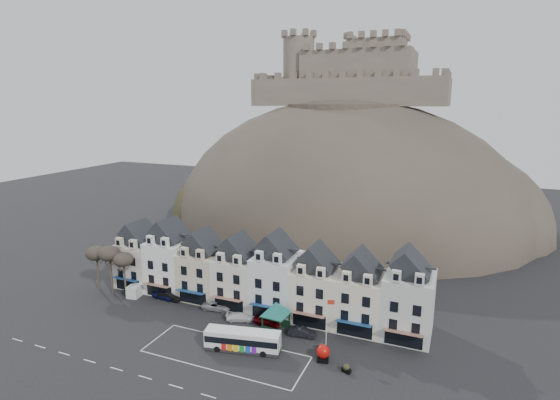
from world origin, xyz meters
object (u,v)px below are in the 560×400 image
(car_black, at_px, (170,296))
(flagpole, at_px, (327,320))
(red_buoy, at_px, (323,353))
(car_silver, at_px, (217,306))
(bus, at_px, (243,339))
(car_maroon, at_px, (268,320))
(car_white, at_px, (240,317))
(car_charcoal, at_px, (302,332))
(white_van, at_px, (138,289))
(bus_shelter, at_px, (276,308))
(car_navy, at_px, (164,295))

(car_black, bearing_deg, flagpole, -96.85)
(red_buoy, bearing_deg, car_silver, 160.43)
(car_black, bearing_deg, bus, -114.89)
(flagpole, relative_size, car_maroon, 1.67)
(car_white, bearing_deg, bus, -170.68)
(bus, xyz_separation_m, car_white, (-4.17, 7.12, -0.98))
(car_white, bearing_deg, car_silver, 49.05)
(red_buoy, bearing_deg, car_white, 160.55)
(car_silver, xyz_separation_m, car_maroon, (9.73, -1.41, 0.07))
(flagpole, distance_m, car_maroon, 10.82)
(flagpole, bearing_deg, car_charcoal, 160.23)
(car_silver, height_order, car_maroon, car_maroon)
(bus, height_order, car_white, bus)
(red_buoy, height_order, car_charcoal, red_buoy)
(white_van, xyz_separation_m, car_charcoal, (31.46, -2.29, -0.35))
(car_black, height_order, car_silver, car_black)
(bus, height_order, flagpole, flagpole)
(white_van, bearing_deg, bus_shelter, -14.03)
(bus_shelter, bearing_deg, car_black, 177.54)
(bus, bearing_deg, car_white, 108.45)
(bus_shelter, height_order, flagpole, flagpole)
(bus, xyz_separation_m, car_black, (-18.57, 9.00, -0.86))
(car_silver, xyz_separation_m, car_charcoal, (15.60, -2.50, -0.01))
(bus_shelter, distance_m, red_buoy, 10.12)
(flagpole, height_order, white_van, flagpole)
(white_van, distance_m, car_charcoal, 31.54)
(flagpole, height_order, car_white, flagpole)
(flagpole, xyz_separation_m, car_navy, (-30.11, 3.97, -3.43))
(flagpole, distance_m, car_navy, 30.56)
(red_buoy, bearing_deg, bus, -170.30)
(bus_shelter, xyz_separation_m, car_navy, (-21.93, 2.50, -2.83))
(car_navy, xyz_separation_m, car_silver, (10.43, 0.00, -0.05))
(white_van, xyz_separation_m, car_white, (21.06, -1.68, -0.40))
(car_white, bearing_deg, car_charcoal, -114.43)
(white_van, distance_m, car_navy, 5.44)
(flagpole, bearing_deg, car_navy, 172.50)
(red_buoy, relative_size, white_van, 0.47)
(bus_shelter, xyz_separation_m, car_silver, (-11.50, 2.50, -2.88))
(flagpole, distance_m, car_silver, 20.38)
(white_van, bearing_deg, car_maroon, -11.93)
(white_van, height_order, car_black, white_van)
(bus_shelter, xyz_separation_m, car_charcoal, (4.10, 0.00, -2.89))
(bus_shelter, relative_size, car_black, 1.61)
(flagpole, xyz_separation_m, car_white, (-14.48, 2.08, -3.54))
(flagpole, bearing_deg, white_van, 173.96)
(flagpole, xyz_separation_m, car_maroon, (-9.95, 2.56, -3.41))
(red_buoy, distance_m, car_maroon, 11.90)
(car_black, distance_m, car_white, 14.52)
(bus_shelter, bearing_deg, car_silver, 172.16)
(car_navy, bearing_deg, car_black, -85.54)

